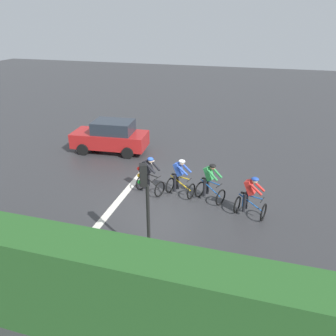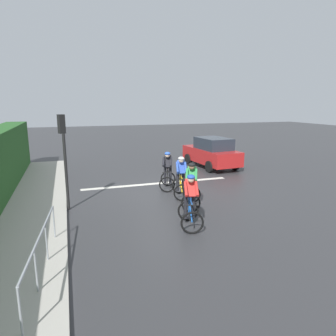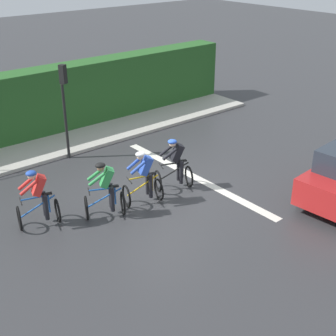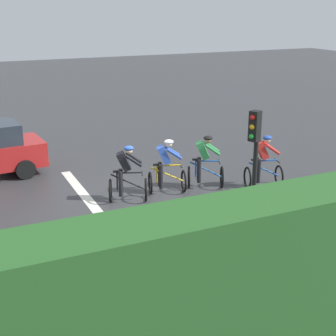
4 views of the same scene
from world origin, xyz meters
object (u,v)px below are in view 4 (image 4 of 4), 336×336
at_px(cyclist_second, 204,163).
at_px(cyclist_fourth, 126,175).
at_px(cyclist_mid, 166,168).
at_px(traffic_light_near_crossing, 254,162).
at_px(cyclist_lead, 263,163).

xyz_separation_m(cyclist_second, cyclist_fourth, (0.05, -2.56, 0.00)).
bearing_deg(cyclist_mid, cyclist_fourth, -84.32).
distance_m(cyclist_second, cyclist_fourth, 2.56).
xyz_separation_m(cyclist_fourth, traffic_light_near_crossing, (4.22, 1.38, 1.43)).
xyz_separation_m(cyclist_mid, traffic_light_near_crossing, (4.34, 0.08, 1.43)).
height_order(cyclist_lead, traffic_light_near_crossing, traffic_light_near_crossing).
relative_size(cyclist_lead, cyclist_second, 1.00).
relative_size(cyclist_mid, traffic_light_near_crossing, 0.50).
bearing_deg(cyclist_mid, traffic_light_near_crossing, 1.10).
height_order(cyclist_lead, cyclist_mid, same).
relative_size(cyclist_second, cyclist_fourth, 1.00).
height_order(cyclist_mid, cyclist_fourth, same).
bearing_deg(cyclist_fourth, cyclist_mid, 95.68).
bearing_deg(cyclist_mid, cyclist_lead, 74.40).
distance_m(cyclist_lead, cyclist_mid, 3.02).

